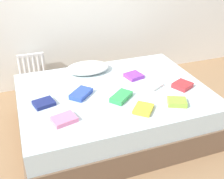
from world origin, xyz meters
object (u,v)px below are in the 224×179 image
object	(u,v)px
textbook_purple	(134,76)
textbook_pink	(64,119)
radiator	(32,70)
textbook_red	(182,85)
textbook_blue	(81,94)
pillow	(88,68)
textbook_white	(153,85)
bed	(114,110)
textbook_navy	(44,103)
textbook_green	(121,97)
textbook_lime	(177,102)
textbook_yellow	(143,109)

from	to	relation	value
textbook_purple	textbook_pink	distance (m)	1.09
radiator	textbook_pink	distance (m)	1.60
radiator	textbook_red	distance (m)	2.03
textbook_pink	textbook_blue	xyz separation A→B (m)	(0.25, 0.37, 0.00)
pillow	textbook_pink	world-z (taller)	pillow
radiator	textbook_white	xyz separation A→B (m)	(1.18, -1.27, 0.19)
bed	textbook_blue	world-z (taller)	textbook_blue
textbook_pink	textbook_white	xyz separation A→B (m)	(1.03, 0.30, -0.01)
textbook_pink	textbook_navy	bearing A→B (deg)	97.37
textbook_purple	textbook_navy	size ratio (longest dim) A/B	0.93
pillow	textbook_pink	xyz separation A→B (m)	(-0.47, -0.90, -0.03)
textbook_blue	textbook_green	distance (m)	0.41
textbook_navy	textbook_lime	bearing A→B (deg)	-33.15
pillow	textbook_lime	xyz separation A→B (m)	(0.62, -0.99, -0.03)
bed	textbook_purple	distance (m)	0.47
textbook_red	pillow	bearing A→B (deg)	114.58
textbook_purple	textbook_white	size ratio (longest dim) A/B	0.99
pillow	textbook_white	distance (m)	0.83
bed	textbook_red	bearing A→B (deg)	-15.16
textbook_blue	textbook_yellow	bearing A→B (deg)	-88.52
textbook_blue	radiator	bearing A→B (deg)	63.17
textbook_navy	textbook_purple	bearing A→B (deg)	-0.99
bed	textbook_pink	distance (m)	0.76
textbook_red	textbook_yellow	bearing A→B (deg)	179.10
textbook_purple	textbook_yellow	distance (m)	0.69
bed	textbook_white	xyz separation A→B (m)	(0.43, -0.07, 0.27)
textbook_blue	textbook_lime	bearing A→B (deg)	-73.85
textbook_purple	textbook_yellow	world-z (taller)	textbook_purple
radiator	textbook_pink	xyz separation A→B (m)	(0.14, -1.58, 0.20)
radiator	textbook_red	xyz separation A→B (m)	(1.46, -1.39, 0.20)
radiator	textbook_blue	xyz separation A→B (m)	(0.39, -1.20, 0.20)
textbook_lime	textbook_yellow	distance (m)	0.36
radiator	pillow	world-z (taller)	pillow
pillow	textbook_blue	size ratio (longest dim) A/B	2.14
textbook_yellow	textbook_red	bearing A→B (deg)	-24.62
textbook_red	textbook_purple	world-z (taller)	textbook_red
bed	textbook_red	size ratio (longest dim) A/B	11.10
textbook_red	textbook_yellow	xyz separation A→B (m)	(-0.59, -0.27, -0.01)
textbook_navy	textbook_white	world-z (taller)	textbook_navy
textbook_green	radiator	bearing A→B (deg)	78.72
pillow	textbook_purple	distance (m)	0.56
pillow	textbook_yellow	world-z (taller)	pillow
textbook_red	textbook_yellow	world-z (taller)	textbook_red
textbook_navy	textbook_yellow	world-z (taller)	textbook_yellow
textbook_purple	textbook_navy	bearing A→B (deg)	179.67
textbook_purple	bed	bearing A→B (deg)	-161.51
textbook_red	textbook_white	distance (m)	0.31
textbook_purple	pillow	bearing A→B (deg)	131.18
radiator	textbook_red	bearing A→B (deg)	-43.67
textbook_pink	textbook_yellow	bearing A→B (deg)	-20.66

